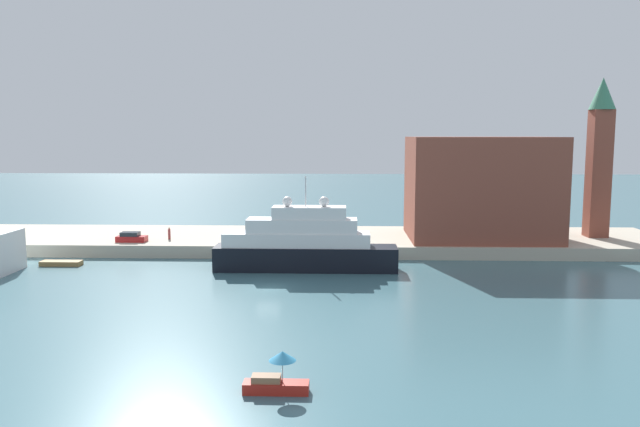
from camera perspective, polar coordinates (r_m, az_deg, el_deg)
ground at (r=68.81m, az=-4.72°, el=-6.80°), size 400.00×400.00×0.00m
quay_dock at (r=93.68m, az=-2.88°, el=-2.49°), size 110.00×19.41×1.70m
large_yacht at (r=77.08m, az=-1.52°, el=-2.86°), size 22.42×4.21×11.60m
small_motorboat at (r=41.89m, az=-3.96°, el=-14.61°), size 4.26×1.77×2.79m
work_barge at (r=86.68m, az=-22.48°, el=-4.20°), size 5.10×1.62×0.61m
harbor_building at (r=92.98m, az=14.40°, el=2.27°), size 20.42×14.82×14.57m
bell_tower at (r=99.64m, az=24.10°, el=5.25°), size 3.72×3.72×23.00m
parked_car at (r=91.59m, az=-16.78°, el=-2.10°), size 4.09×1.85×1.37m
person_figure at (r=92.13m, az=-13.55°, el=-1.81°), size 0.36×0.36×1.73m
mooring_bollard at (r=85.22m, az=-1.27°, el=-2.59°), size 0.46×0.46×0.85m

